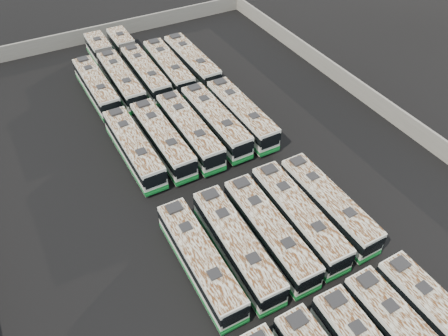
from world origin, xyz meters
TOP-DOWN VIEW (x-y plane):
  - ground at (0.00, 0.00)m, footprint 140.00×140.00m
  - perimeter_wall at (0.00, 0.00)m, footprint 45.20×73.20m
  - bus_front_far_right at (6.84, -19.81)m, footprint 2.68×11.35m
  - bus_midfront_far_left at (-5.68, -6.85)m, footprint 2.41×11.34m
  - bus_midfront_left at (-2.47, -7.02)m, footprint 2.65×11.52m
  - bus_midfront_center at (0.61, -7.08)m, footprint 2.58×11.52m
  - bus_midfront_right at (3.64, -6.88)m, footprint 2.65×11.66m
  - bus_midfront_far_right at (6.80, -6.95)m, footprint 2.55×11.30m
  - bus_midback_far_left at (-5.59, 8.43)m, footprint 2.59×11.48m
  - bus_midback_left at (-2.52, 8.37)m, footprint 2.65×11.61m
  - bus_midback_center at (0.52, 8.29)m, footprint 2.52×11.81m
  - bus_midback_right at (3.69, 8.46)m, footprint 2.65×11.83m
  - bus_midback_far_right at (6.81, 8.23)m, footprint 2.59×11.73m
  - bus_back_far_left at (-5.61, 21.38)m, footprint 2.58×11.28m
  - bus_back_left at (-2.54, 24.32)m, footprint 2.41×17.67m
  - bus_back_center at (0.63, 24.35)m, footprint 2.40×17.59m
  - bus_back_right at (3.69, 21.26)m, footprint 2.74×11.66m
  - bus_back_far_right at (6.91, 21.13)m, footprint 2.66×11.82m

SIDE VIEW (x-z plane):
  - ground at x=0.00m, z-range 0.00..0.00m
  - perimeter_wall at x=0.00m, z-range 0.00..2.20m
  - bus_back_far_left at x=-5.61m, z-range 0.04..3.20m
  - bus_midfront_far_right at x=6.80m, z-range 0.04..3.21m
  - bus_front_far_right at x=6.84m, z-range 0.04..3.22m
  - bus_back_center at x=0.63m, z-range 0.03..3.22m
  - bus_midfront_far_left at x=-5.68m, z-range 0.04..3.23m
  - bus_back_left at x=-2.54m, z-range 0.03..3.24m
  - bus_midback_far_left at x=-5.59m, z-range 0.04..3.26m
  - bus_midfront_left at x=-2.47m, z-range 0.04..3.27m
  - bus_midfront_center at x=0.61m, z-range 0.04..3.27m
  - bus_midback_left at x=-2.52m, z-range 0.04..3.30m
  - bus_back_right at x=3.69m, z-range 0.04..3.31m
  - bus_midfront_right at x=3.64m, z-range 0.04..3.31m
  - bus_midback_far_right at x=6.81m, z-range 0.04..3.34m
  - bus_back_far_right at x=6.91m, z-range 0.04..3.36m
  - bus_midback_right at x=3.69m, z-range 0.04..3.36m
  - bus_midback_center at x=0.52m, z-range 0.04..3.36m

